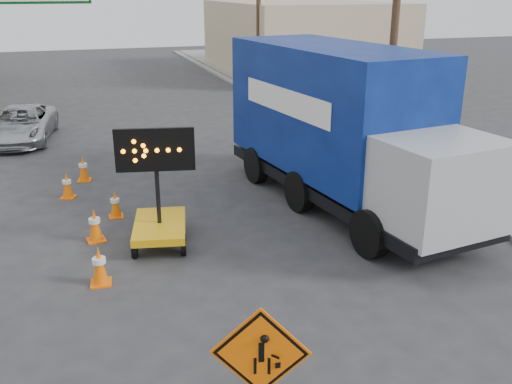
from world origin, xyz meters
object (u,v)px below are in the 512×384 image
arrow_board (159,218)px  box_truck (343,136)px  pickup_truck (21,124)px  construction_sign (261,363)px

arrow_board → box_truck: (5.03, 1.03, 1.26)m
arrow_board → box_truck: box_truck is taller
pickup_truck → box_truck: bearing=-41.2°
arrow_board → construction_sign: bearing=-75.2°
pickup_truck → box_truck: (8.49, -9.80, 1.23)m
construction_sign → arrow_board: bearing=113.2°
construction_sign → box_truck: size_ratio=0.20×
arrow_board → pickup_truck: size_ratio=0.58×
box_truck → construction_sign: bearing=-131.0°
construction_sign → arrow_board: (-0.35, 6.10, -0.31)m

